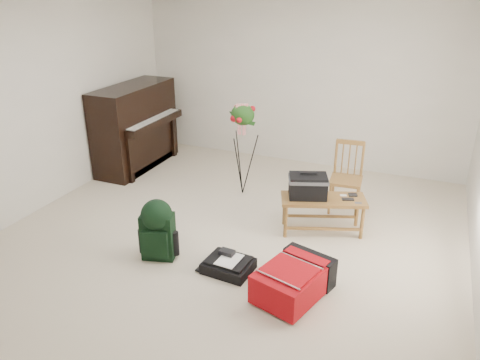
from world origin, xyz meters
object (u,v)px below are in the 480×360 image
at_px(piano, 136,128).
at_px(bench, 314,189).
at_px(flower_stand, 243,150).
at_px(green_backpack, 157,227).
at_px(black_duffel, 228,265).
at_px(dining_chair, 347,178).
at_px(red_suitcase, 295,277).

distance_m(piano, bench, 3.12).
distance_m(bench, flower_stand, 1.27).
distance_m(bench, green_backpack, 1.79).
distance_m(piano, black_duffel, 3.25).
bearing_deg(bench, dining_chair, 48.61).
bearing_deg(black_duffel, green_backpack, -171.75).
bearing_deg(bench, piano, 142.74).
height_order(piano, dining_chair, piano).
bearing_deg(green_backpack, black_duffel, -11.24).
relative_size(bench, red_suitcase, 1.20).
xyz_separation_m(black_duffel, flower_stand, (-0.58, 1.76, 0.55)).
relative_size(piano, black_duffel, 3.09).
height_order(bench, green_backpack, bench).
bearing_deg(bench, black_duffel, -135.13).
height_order(bench, red_suitcase, bench).
xyz_separation_m(black_duffel, green_backpack, (-0.77, -0.05, 0.29)).
xyz_separation_m(bench, red_suitcase, (0.17, -1.24, -0.35)).
distance_m(black_duffel, flower_stand, 1.93).
bearing_deg(black_duffel, flower_stand, 112.49).
distance_m(piano, flower_stand, 1.90).
height_order(piano, flower_stand, flower_stand).
relative_size(dining_chair, green_backpack, 1.33).
bearing_deg(dining_chair, green_backpack, -134.86).
xyz_separation_m(dining_chair, red_suitcase, (-0.09, -1.89, -0.26)).
bearing_deg(piano, red_suitcase, -34.31).
bearing_deg(green_backpack, bench, 27.68).
bearing_deg(bench, green_backpack, -157.40).
bearing_deg(flower_stand, red_suitcase, -73.66).
height_order(black_duffel, green_backpack, green_backpack).
distance_m(dining_chair, flower_stand, 1.38).
relative_size(red_suitcase, black_duffel, 1.73).
distance_m(red_suitcase, flower_stand, 2.29).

